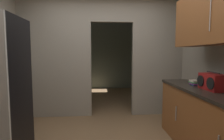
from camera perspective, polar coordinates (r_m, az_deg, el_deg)
kitchen_partition at (r=3.93m, az=-3.69°, el=7.05°), size 3.50×0.12×2.79m
adjoining_room_shell at (r=6.06m, az=-3.39°, el=5.56°), size 3.50×3.19×2.79m
lower_cabinet_run at (r=2.70m, az=30.56°, el=-15.20°), size 0.70×2.18×0.89m
boombox at (r=2.65m, az=28.97°, el=-3.28°), size 0.20×0.36×0.24m
book_stack at (r=2.95m, az=24.49°, el=-3.61°), size 0.13×0.17×0.07m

